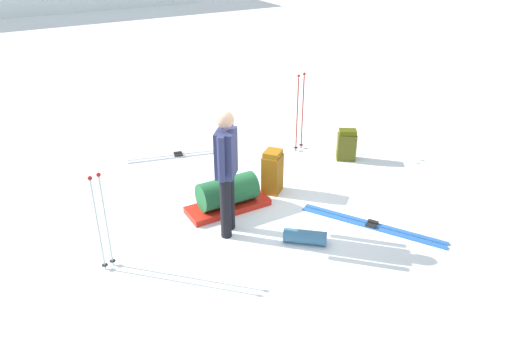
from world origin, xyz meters
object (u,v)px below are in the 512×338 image
Objects in this scene: ski_pair_far at (372,225)px; ski_poles_planted_near at (101,218)px; gear_sled at (228,195)px; ski_poles_planted_far at (300,109)px; backpack_bright at (347,145)px; sleeping_mat_rolled at (305,237)px; backpack_large_dark at (272,172)px; skier_standing at (226,167)px; ski_pair_near at (178,155)px.

ski_poles_planted_near reaches higher than ski_pair_far.
ski_pair_far is 1.50× the size of gear_sled.
ski_poles_planted_near is at bearing -158.38° from ski_poles_planted_far.
sleeping_mat_rolled is at bearing -141.98° from backpack_bright.
backpack_bright is at bearing 9.18° from backpack_large_dark.
skier_standing is at bearing -144.93° from ski_poles_planted_far.
backpack_bright is (2.41, -1.63, 0.25)m from ski_pair_near.
ski_pair_near is 3.17× the size of backpack_bright.
ski_pair_far is 1.66m from backpack_large_dark.
backpack_large_dark is 0.56× the size of gear_sled.
ski_poles_planted_far is at bearing 55.77° from sleeping_mat_rolled.
backpack_large_dark is at bearing 29.07° from skier_standing.
ski_poles_planted_near reaches higher than ski_pair_near.
sleeping_mat_rolled is at bearing -83.97° from ski_pair_near.
ski_pair_near is 3.26m from sleeping_mat_rolled.
gear_sled is (-2.05, -1.12, -0.55)m from ski_poles_planted_far.
sleeping_mat_rolled reaches higher than ski_pair_far.
ski_pair_near is at bearing 110.65° from backpack_large_dark.
ski_pair_far is 2.09m from backpack_bright.
backpack_bright is 1.01m from ski_poles_planted_far.
ski_pair_far is (1.34, -3.41, -0.00)m from ski_pair_near.
ski_poles_planted_near is at bearing -168.99° from backpack_large_dark.
ski_poles_planted_far is (0.61, 2.53, 0.76)m from ski_pair_far.
ski_poles_planted_near reaches higher than backpack_large_dark.
ski_poles_planted_far is at bearing 76.48° from ski_pair_far.
backpack_bright is at bearing -59.06° from ski_poles_planted_far.
backpack_large_dark is (0.72, -1.91, 0.32)m from ski_pair_near.
gear_sled is at bearing -171.60° from backpack_bright.
skier_standing is at bearing -98.45° from ski_pair_near.
ski_poles_planted_far is 2.40m from gear_sled.
ski_pair_far is 1.44× the size of ski_poles_planted_near.
ski_pair_near is 2.27m from ski_poles_planted_far.
sleeping_mat_rolled is (0.34, -3.25, 0.08)m from ski_pair_near.
ski_pair_far is at bearing -67.38° from backpack_large_dark.
gear_sled reaches higher than ski_pair_far.
ski_poles_planted_far reaches higher than ski_pair_far.
skier_standing is 2.16m from ski_pair_far.
gear_sled is (-0.10, -2.00, 0.21)m from ski_pair_near.
ski_poles_planted_near is 2.50m from sleeping_mat_rolled.
ski_pair_far is 3.30× the size of backpack_bright.
ski_poles_planted_far is 1.17× the size of gear_sled.
skier_standing reaches higher than sleeping_mat_rolled.
skier_standing reaches higher than ski_pair_near.
ski_pair_near is (0.37, 2.51, -0.94)m from skier_standing.
ski_pair_far is at bearing -27.60° from skier_standing.
sleeping_mat_rolled is at bearing -70.38° from gear_sled.
gear_sled is 1.33m from sleeping_mat_rolled.
gear_sled is (0.27, 0.51, -0.73)m from skier_standing.
backpack_bright is at bearing 8.40° from gear_sled.
backpack_large_dark is at bearing 6.78° from gear_sled.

